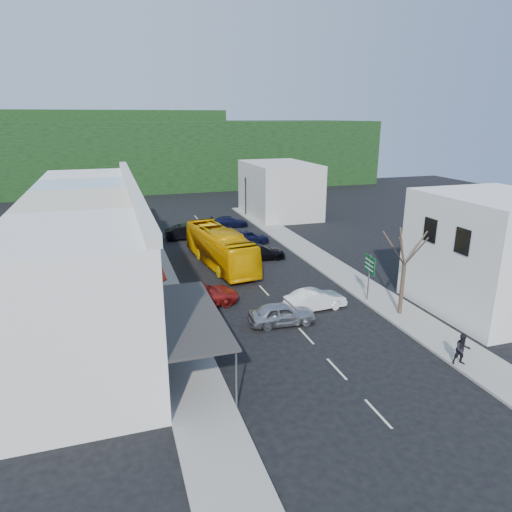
% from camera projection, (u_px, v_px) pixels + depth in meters
% --- Properties ---
extents(ground, '(120.00, 120.00, 0.00)m').
position_uv_depth(ground, '(283.00, 311.00, 31.51)').
color(ground, black).
rests_on(ground, ground).
extents(sidewalk_left, '(3.00, 52.00, 0.15)m').
position_uv_depth(sidewalk_left, '(157.00, 275.00, 38.39)').
color(sidewalk_left, gray).
rests_on(sidewalk_left, ground).
extents(sidewalk_right, '(3.00, 52.00, 0.15)m').
position_uv_depth(sidewalk_right, '(319.00, 259.00, 42.78)').
color(sidewalk_right, gray).
rests_on(sidewalk_right, ground).
extents(shopfront_row, '(8.25, 30.00, 8.00)m').
position_uv_depth(shopfront_row, '(87.00, 251.00, 31.22)').
color(shopfront_row, white).
rests_on(shopfront_row, ground).
extents(right_building, '(8.00, 9.00, 8.00)m').
position_uv_depth(right_building, '(492.00, 254.00, 30.65)').
color(right_building, white).
rests_on(right_building, ground).
extents(distant_block_left, '(8.00, 10.00, 6.00)m').
position_uv_depth(distant_block_left, '(99.00, 207.00, 51.68)').
color(distant_block_left, '#B7B2A8').
rests_on(distant_block_left, ground).
extents(distant_block_right, '(8.00, 12.00, 7.00)m').
position_uv_depth(distant_block_right, '(279.00, 189.00, 61.01)').
color(distant_block_right, '#B7B2A8').
rests_on(distant_block_right, ground).
extents(hillside, '(80.00, 26.00, 14.00)m').
position_uv_depth(hillside, '(156.00, 149.00, 88.34)').
color(hillside, black).
rests_on(hillside, ground).
extents(bus, '(3.85, 11.81, 3.10)m').
position_uv_depth(bus, '(220.00, 248.00, 40.74)').
color(bus, '#FFB600').
rests_on(bus, ground).
extents(car_silver, '(4.49, 2.03, 1.40)m').
position_uv_depth(car_silver, '(282.00, 314.00, 29.23)').
color(car_silver, '#A4A4A9').
rests_on(car_silver, ground).
extents(car_white, '(4.53, 2.16, 1.40)m').
position_uv_depth(car_white, '(315.00, 300.00, 31.55)').
color(car_white, silver).
rests_on(car_white, ground).
extents(car_red, '(4.63, 1.99, 1.40)m').
position_uv_depth(car_red, '(203.00, 295.00, 32.38)').
color(car_red, maroon).
rests_on(car_red, ground).
extents(car_black_near, '(4.57, 2.02, 1.40)m').
position_uv_depth(car_black_near, '(260.00, 252.00, 42.61)').
color(car_black_near, black).
rests_on(car_black_near, ground).
extents(car_navy_mid, '(4.45, 1.93, 1.40)m').
position_uv_depth(car_navy_mid, '(248.00, 238.00, 47.72)').
color(car_navy_mid, black).
rests_on(car_navy_mid, ground).
extents(car_black_far, '(4.48, 1.99, 1.40)m').
position_uv_depth(car_black_far, '(187.00, 233.00, 49.66)').
color(car_black_far, black).
rests_on(car_black_far, ground).
extents(car_navy_far, '(4.59, 2.07, 1.40)m').
position_uv_depth(car_navy_far, '(230.00, 221.00, 55.11)').
color(car_navy_far, black).
rests_on(car_navy_far, ground).
extents(pedestrian_left, '(0.61, 0.71, 1.70)m').
position_uv_depth(pedestrian_left, '(156.00, 309.00, 29.31)').
color(pedestrian_left, black).
rests_on(pedestrian_left, sidewalk_left).
extents(pedestrian_right, '(0.80, 0.63, 1.70)m').
position_uv_depth(pedestrian_right, '(462.00, 350.00, 24.18)').
color(pedestrian_right, black).
rests_on(pedestrian_right, sidewalk_right).
extents(direction_sign, '(0.55, 1.63, 3.54)m').
position_uv_depth(direction_sign, '(369.00, 279.00, 32.51)').
color(direction_sign, '#0C5222').
rests_on(direction_sign, ground).
extents(street_tree, '(3.36, 3.36, 7.11)m').
position_uv_depth(street_tree, '(404.00, 265.00, 29.78)').
color(street_tree, '#3A2B21').
rests_on(street_tree, ground).
extents(traffic_signal, '(0.74, 1.15, 5.19)m').
position_uv_depth(traffic_signal, '(245.00, 196.00, 60.99)').
color(traffic_signal, black).
rests_on(traffic_signal, ground).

